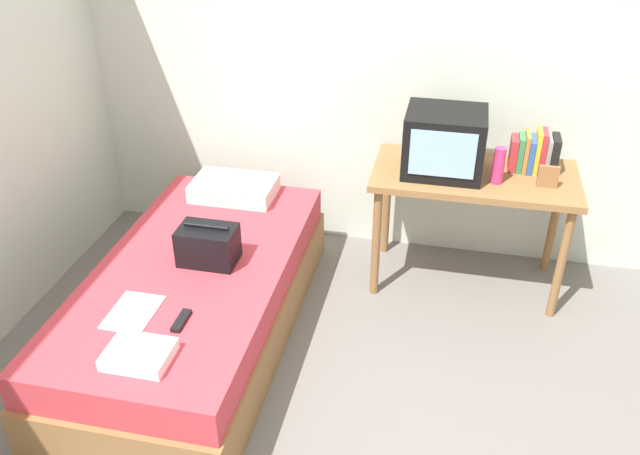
# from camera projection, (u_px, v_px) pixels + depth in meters

# --- Properties ---
(wall_back) EXTENTS (5.20, 0.10, 2.60)m
(wall_back) POSITION_uv_depth(u_px,v_px,m) (397.00, 52.00, 3.95)
(wall_back) COLOR silver
(wall_back) RESTS_ON ground
(bed) EXTENTS (1.00, 2.00, 0.47)m
(bed) POSITION_uv_depth(u_px,v_px,m) (196.00, 301.00, 3.61)
(bed) COLOR olive
(bed) RESTS_ON ground
(desk) EXTENTS (1.16, 0.60, 0.75)m
(desk) POSITION_uv_depth(u_px,v_px,m) (473.00, 188.00, 3.84)
(desk) COLOR olive
(desk) RESTS_ON ground
(tv) EXTENTS (0.44, 0.39, 0.36)m
(tv) POSITION_uv_depth(u_px,v_px,m) (444.00, 142.00, 3.71)
(tv) COLOR black
(tv) RESTS_ON desk
(water_bottle) EXTENTS (0.06, 0.06, 0.21)m
(water_bottle) POSITION_uv_depth(u_px,v_px,m) (499.00, 165.00, 3.63)
(water_bottle) COLOR #E53372
(water_bottle) RESTS_ON desk
(book_row) EXTENTS (0.26, 0.16, 0.25)m
(book_row) POSITION_uv_depth(u_px,v_px,m) (534.00, 153.00, 3.76)
(book_row) COLOR #B72D33
(book_row) RESTS_ON desk
(picture_frame) EXTENTS (0.11, 0.02, 0.12)m
(picture_frame) POSITION_uv_depth(u_px,v_px,m) (548.00, 177.00, 3.61)
(picture_frame) COLOR olive
(picture_frame) RESTS_ON desk
(pillow) EXTENTS (0.51, 0.33, 0.10)m
(pillow) POSITION_uv_depth(u_px,v_px,m) (234.00, 188.00, 4.12)
(pillow) COLOR silver
(pillow) RESTS_ON bed
(handbag) EXTENTS (0.30, 0.20, 0.22)m
(handbag) POSITION_uv_depth(u_px,v_px,m) (208.00, 245.00, 3.47)
(handbag) COLOR black
(handbag) RESTS_ON bed
(magazine) EXTENTS (0.21, 0.29, 0.01)m
(magazine) POSITION_uv_depth(u_px,v_px,m) (133.00, 312.00, 3.14)
(magazine) COLOR white
(magazine) RESTS_ON bed
(remote_dark) EXTENTS (0.04, 0.16, 0.02)m
(remote_dark) POSITION_uv_depth(u_px,v_px,m) (181.00, 321.00, 3.07)
(remote_dark) COLOR black
(remote_dark) RESTS_ON bed
(remote_silver) EXTENTS (0.04, 0.14, 0.02)m
(remote_silver) POSITION_uv_depth(u_px,v_px,m) (186.00, 242.00, 3.66)
(remote_silver) COLOR #B7B7BC
(remote_silver) RESTS_ON bed
(folded_towel) EXTENTS (0.28, 0.22, 0.06)m
(folded_towel) POSITION_uv_depth(u_px,v_px,m) (139.00, 354.00, 2.85)
(folded_towel) COLOR white
(folded_towel) RESTS_ON bed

